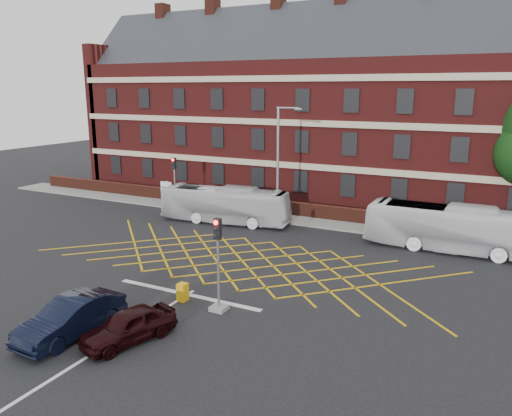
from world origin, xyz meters
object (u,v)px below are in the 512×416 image
at_px(direction_signs, 166,190).
at_px(utility_cabinet, 183,292).
at_px(car_navy, 71,318).
at_px(bus_left, 225,205).
at_px(traffic_light_far, 175,188).
at_px(car_maroon, 129,326).
at_px(street_lamp, 278,186).
at_px(bus_right, 452,228).
at_px(traffic_light_near, 218,273).

distance_m(direction_signs, utility_cabinet, 19.70).
height_order(car_navy, direction_signs, direction_signs).
distance_m(bus_left, traffic_light_far, 6.03).
bearing_deg(car_maroon, bus_left, 126.32).
bearing_deg(street_lamp, car_maroon, -83.99).
bearing_deg(bus_right, traffic_light_far, 86.98).
distance_m(bus_right, utility_cabinet, 17.10).
bearing_deg(utility_cabinet, traffic_light_far, 126.98).
bearing_deg(bus_right, utility_cabinet, 142.92).
bearing_deg(traffic_light_near, car_maroon, -112.74).
xyz_separation_m(traffic_light_near, traffic_light_far, (-13.18, 14.90, 0.00)).
relative_size(bus_left, car_maroon, 2.50).
height_order(bus_right, traffic_light_near, traffic_light_near).
bearing_deg(bus_left, car_navy, -176.02).
bearing_deg(direction_signs, bus_right, -4.28).
distance_m(traffic_light_near, traffic_light_far, 19.89).
height_order(traffic_light_near, traffic_light_far, same).
bearing_deg(car_navy, traffic_light_near, 51.19).
bearing_deg(bus_right, direction_signs, 85.88).
bearing_deg(direction_signs, traffic_light_near, -46.84).
relative_size(bus_left, utility_cabinet, 11.35).
xyz_separation_m(traffic_light_near, direction_signs, (-14.45, 15.41, -0.39)).
distance_m(bus_left, direction_signs, 7.37).
bearing_deg(street_lamp, traffic_light_far, 176.32).
bearing_deg(bus_left, utility_cabinet, -164.29).
distance_m(traffic_light_near, direction_signs, 21.13).
relative_size(car_maroon, utility_cabinet, 4.54).
xyz_separation_m(bus_left, car_navy, (3.35, -17.87, -0.58)).
bearing_deg(bus_left, bus_right, -94.70).
xyz_separation_m(street_lamp, direction_signs, (-10.83, 1.12, -1.50)).
relative_size(bus_left, direction_signs, 4.41).
distance_m(traffic_light_far, utility_cabinet, 18.55).
bearing_deg(direction_signs, car_navy, -62.71).
bearing_deg(direction_signs, street_lamp, -5.92).
distance_m(car_navy, traffic_light_near, 6.29).
bearing_deg(utility_cabinet, car_navy, -112.74).
relative_size(traffic_light_far, direction_signs, 1.94).
relative_size(bus_left, traffic_light_far, 2.27).
height_order(street_lamp, utility_cabinet, street_lamp).
height_order(traffic_light_far, utility_cabinet, traffic_light_far).
relative_size(car_maroon, direction_signs, 1.76).
xyz_separation_m(car_navy, traffic_light_near, (4.07, 4.69, 0.99)).
bearing_deg(direction_signs, bus_left, -17.63).
distance_m(car_maroon, utility_cabinet, 4.17).
xyz_separation_m(car_navy, utility_cabinet, (2.02, 4.81, -0.35)).
bearing_deg(traffic_light_far, direction_signs, 158.08).
xyz_separation_m(direction_signs, utility_cabinet, (12.39, -15.29, -0.95)).
bearing_deg(traffic_light_far, bus_right, -3.18).
xyz_separation_m(car_maroon, direction_signs, (-12.76, 19.44, 0.72)).
xyz_separation_m(traffic_light_far, street_lamp, (9.57, -0.62, 1.11)).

